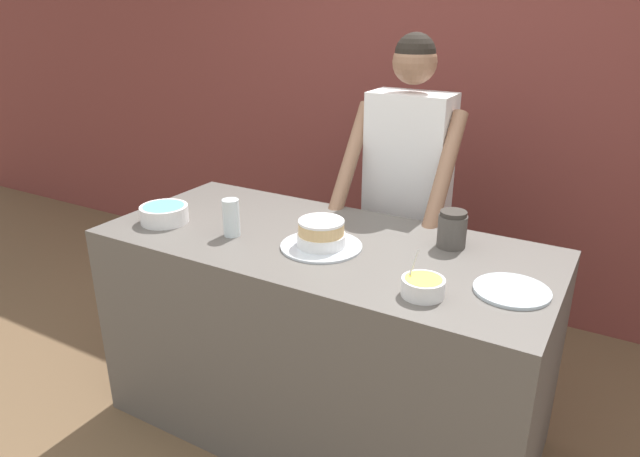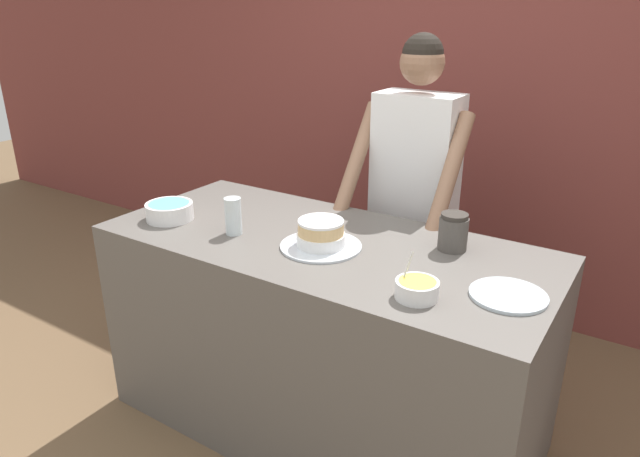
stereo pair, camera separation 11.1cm
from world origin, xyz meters
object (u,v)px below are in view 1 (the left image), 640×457
cake (321,236)px  stoneware_jar (452,229)px  person_baker (407,177)px  frosting_bowl_yellow (423,286)px  drinking_glass (231,218)px  frosting_bowl_blue (164,213)px  ceramic_plate (512,291)px

cake → stoneware_jar: (0.44, 0.27, 0.02)m
person_baker → frosting_bowl_yellow: bearing=-64.9°
stoneware_jar → drinking_glass: bearing=-157.5°
frosting_bowl_blue → ceramic_plate: size_ratio=0.82×
person_baker → ceramic_plate: person_baker is taller
frosting_bowl_yellow → drinking_glass: drinking_glass is taller
frosting_bowl_yellow → drinking_glass: bearing=173.4°
cake → drinking_glass: 0.40m
frosting_bowl_yellow → frosting_bowl_blue: size_ratio=0.69×
frosting_bowl_blue → person_baker: bearing=46.6°
cake → drinking_glass: drinking_glass is taller
ceramic_plate → cake: bearing=179.4°
frosting_bowl_blue → ceramic_plate: (1.49, 0.10, -0.04)m
cake → frosting_bowl_yellow: bearing=-20.0°
person_baker → stoneware_jar: person_baker is taller
drinking_glass → ceramic_plate: size_ratio=0.61×
stoneware_jar → ceramic_plate: bearing=-42.4°
frosting_bowl_yellow → ceramic_plate: (0.25, 0.17, -0.03)m
frosting_bowl_yellow → drinking_glass: size_ratio=0.92×
ceramic_plate → stoneware_jar: size_ratio=1.72×
ceramic_plate → frosting_bowl_blue: bearing=-176.3°
person_baker → ceramic_plate: 1.02m
cake → stoneware_jar: 0.52m
person_baker → drinking_glass: bearing=-118.5°
cake → frosting_bowl_blue: cake is taller
frosting_bowl_blue → stoneware_jar: 1.24m
person_baker → frosting_bowl_blue: person_baker is taller
person_baker → ceramic_plate: (0.69, -0.75, -0.10)m
frosting_bowl_blue → stoneware_jar: size_ratio=1.41×
frosting_bowl_yellow → ceramic_plate: bearing=34.1°
cake → drinking_glass: size_ratio=2.08×
cake → frosting_bowl_yellow: 0.52m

